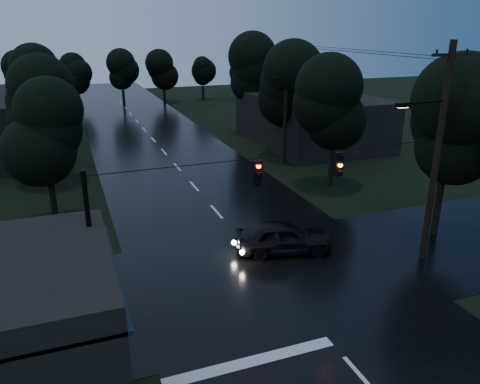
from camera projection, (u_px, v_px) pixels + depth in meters
main_road at (177, 167)px, 36.78m from camera, size 12.00×120.00×0.02m
cross_street at (272, 275)px, 20.92m from camera, size 60.00×9.00×0.02m
building_far_right at (311, 119)px, 44.22m from camera, size 10.00×14.00×4.40m
utility_pole_main at (436, 152)px, 20.74m from camera, size 3.50×0.30×10.00m
utility_pole_far at (285, 116)px, 36.47m from camera, size 2.00×0.30×7.50m
anchor_pole_left at (92, 251)px, 16.54m from camera, size 0.18×0.18×6.00m
span_signals at (298, 168)px, 18.45m from camera, size 15.00×0.37×1.12m
tree_corner_near at (450, 123)px, 23.11m from camera, size 4.48×4.48×9.44m
tree_left_a at (43, 131)px, 24.97m from camera, size 3.92×3.92×8.26m
tree_left_b at (35, 102)px, 31.69m from camera, size 4.20×4.20×8.85m
tree_left_c at (31, 81)px, 40.18m from camera, size 4.48×4.48×9.44m
tree_right_a at (335, 104)px, 30.84m from camera, size 4.20×4.20×8.85m
tree_right_b at (290, 85)px, 37.96m from camera, size 4.48×4.48×9.44m
tree_right_c at (251, 69)px, 46.84m from camera, size 4.76×4.76×10.03m
car at (283, 237)px, 22.82m from camera, size 5.00×2.97×1.60m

